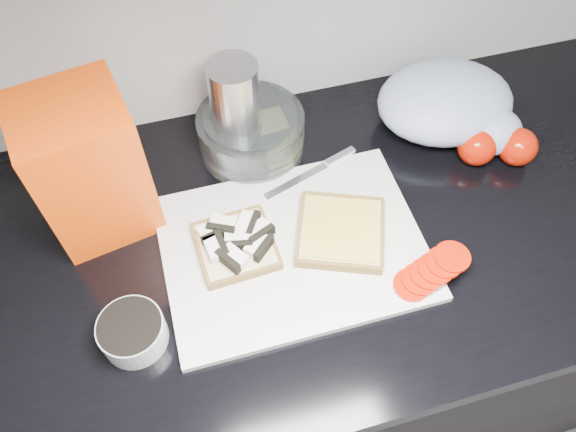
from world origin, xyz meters
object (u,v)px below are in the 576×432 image
object	(u,v)px
steel_canister	(236,113)
cutting_board	(293,247)
glass_bowl	(251,133)
bread_bag	(89,168)

from	to	relation	value
steel_canister	cutting_board	bearing A→B (deg)	-81.16
cutting_board	steel_canister	xyz separation A→B (m)	(-0.03, 0.22, 0.09)
cutting_board	glass_bowl	world-z (taller)	glass_bowl
cutting_board	steel_canister	size ratio (longest dim) A/B	2.08
cutting_board	bread_bag	distance (m)	0.33
cutting_board	glass_bowl	distance (m)	0.23
cutting_board	bread_bag	xyz separation A→B (m)	(-0.27, 0.15, 0.11)
glass_bowl	steel_canister	xyz separation A→B (m)	(-0.02, -0.00, 0.06)
glass_bowl	steel_canister	distance (m)	0.06
cutting_board	glass_bowl	bearing A→B (deg)	92.94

